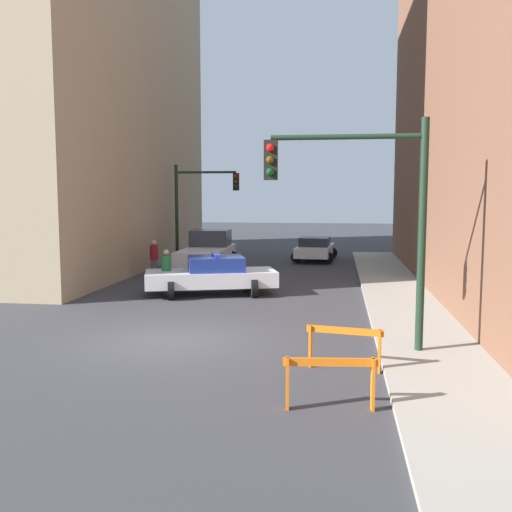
# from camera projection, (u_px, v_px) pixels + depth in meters

# --- Properties ---
(ground_plane) EXTENTS (120.00, 120.00, 0.00)m
(ground_plane) POSITION_uv_depth(u_px,v_px,m) (173.00, 340.00, 14.27)
(ground_plane) COLOR #38383D
(sidewalk_right) EXTENTS (2.40, 44.00, 0.12)m
(sidewalk_right) POSITION_uv_depth(u_px,v_px,m) (429.00, 347.00, 13.39)
(sidewalk_right) COLOR #9E998E
(sidewalk_right) RESTS_ON ground_plane
(building_corner_left) EXTENTS (14.00, 20.00, 20.37)m
(building_corner_left) POSITION_uv_depth(u_px,v_px,m) (18.00, 64.00, 28.64)
(building_corner_left) COLOR tan
(building_corner_left) RESTS_ON ground_plane
(traffic_light_near) EXTENTS (3.64, 0.35, 5.20)m
(traffic_light_near) POSITION_uv_depth(u_px,v_px,m) (369.00, 199.00, 12.76)
(traffic_light_near) COLOR black
(traffic_light_near) RESTS_ON sidewalk_right
(traffic_light_far) EXTENTS (3.44, 0.35, 5.20)m
(traffic_light_far) POSITION_uv_depth(u_px,v_px,m) (197.00, 199.00, 29.92)
(traffic_light_far) COLOR black
(traffic_light_far) RESTS_ON ground_plane
(police_car) EXTENTS (5.04, 3.18, 1.52)m
(police_car) POSITION_uv_depth(u_px,v_px,m) (212.00, 275.00, 20.76)
(police_car) COLOR white
(police_car) RESTS_ON ground_plane
(white_truck) EXTENTS (2.73, 5.45, 1.90)m
(white_truck) POSITION_uv_depth(u_px,v_px,m) (207.00, 251.00, 27.56)
(white_truck) COLOR silver
(white_truck) RESTS_ON ground_plane
(parked_car_near) EXTENTS (2.48, 4.42, 1.31)m
(parked_car_near) POSITION_uv_depth(u_px,v_px,m) (315.00, 248.00, 31.48)
(parked_car_near) COLOR silver
(parked_car_near) RESTS_ON ground_plane
(pedestrian_crossing) EXTENTS (0.48, 0.48, 1.66)m
(pedestrian_crossing) POSITION_uv_depth(u_px,v_px,m) (166.00, 271.00, 20.77)
(pedestrian_crossing) COLOR #474C66
(pedestrian_crossing) RESTS_ON ground_plane
(pedestrian_corner) EXTENTS (0.39, 0.39, 1.66)m
(pedestrian_corner) POSITION_uv_depth(u_px,v_px,m) (154.00, 258.00, 24.90)
(pedestrian_corner) COLOR #474C66
(pedestrian_corner) RESTS_ON ground_plane
(barrier_front) EXTENTS (1.60, 0.32, 0.90)m
(barrier_front) POSITION_uv_depth(u_px,v_px,m) (330.00, 374.00, 9.61)
(barrier_front) COLOR orange
(barrier_front) RESTS_ON ground_plane
(barrier_mid) EXTENTS (1.58, 0.42, 0.90)m
(barrier_mid) POSITION_uv_depth(u_px,v_px,m) (344.00, 341.00, 11.82)
(barrier_mid) COLOR orange
(barrier_mid) RESTS_ON ground_plane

